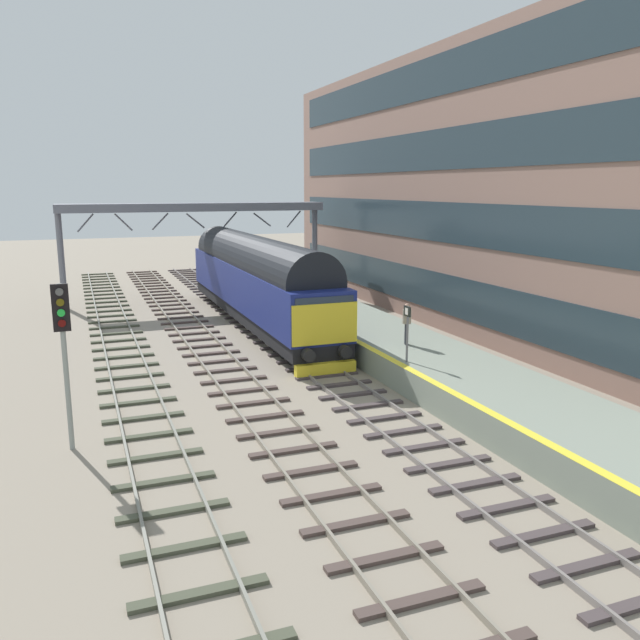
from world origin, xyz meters
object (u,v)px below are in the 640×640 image
Objects in this scene: platform_number_sign at (407,325)px; waiting_passenger at (407,320)px; signal_post_near at (64,343)px; diesel_locomotive at (256,278)px.

waiting_passenger is at bearing 61.60° from platform_number_sign.
waiting_passenger is (1.22, 2.25, -0.34)m from platform_number_sign.
signal_post_near is 13.09m from waiting_passenger.
signal_post_near is at bearing -172.00° from platform_number_sign.
waiting_passenger is at bearing 17.09° from signal_post_near.
signal_post_near is (-9.14, -13.98, 0.53)m from diesel_locomotive.
diesel_locomotive is at bearing 99.70° from platform_number_sign.
signal_post_near reaches higher than platform_number_sign.
signal_post_near is 2.31× the size of platform_number_sign.
diesel_locomotive is 16.71m from signal_post_near.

